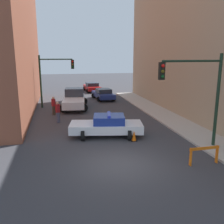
{
  "coord_description": "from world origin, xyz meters",
  "views": [
    {
      "loc": [
        -2.78,
        -10.97,
        5.24
      ],
      "look_at": [
        1.06,
        6.52,
        1.12
      ],
      "focal_mm": 40.0,
      "sensor_mm": 36.0,
      "label": 1
    }
  ],
  "objects_px": {
    "white_truck": "(74,99)",
    "pedestrian_crossing": "(58,112)",
    "traffic_cone": "(134,136)",
    "barrier_mid": "(204,152)",
    "traffic_light_far": "(52,74)",
    "pedestrian_corner": "(54,105)",
    "parked_car_near": "(103,94)",
    "police_car": "(107,125)",
    "parked_car_mid": "(92,87)",
    "traffic_light_near": "(200,87)"
  },
  "relations": [
    {
      "from": "parked_car_mid",
      "to": "pedestrian_crossing",
      "type": "relative_size",
      "value": 2.66
    },
    {
      "from": "pedestrian_corner",
      "to": "police_car",
      "type": "bearing_deg",
      "value": 143.82
    },
    {
      "from": "parked_car_near",
      "to": "pedestrian_corner",
      "type": "xyz_separation_m",
      "value": [
        -5.71,
        -6.75,
        0.19
      ]
    },
    {
      "from": "police_car",
      "to": "barrier_mid",
      "type": "bearing_deg",
      "value": -133.8
    },
    {
      "from": "police_car",
      "to": "pedestrian_corner",
      "type": "bearing_deg",
      "value": 37.63
    },
    {
      "from": "white_truck",
      "to": "pedestrian_corner",
      "type": "distance_m",
      "value": 3.3
    },
    {
      "from": "traffic_light_far",
      "to": "parked_car_near",
      "type": "distance_m",
      "value": 7.18
    },
    {
      "from": "traffic_light_far",
      "to": "traffic_cone",
      "type": "bearing_deg",
      "value": -66.66
    },
    {
      "from": "barrier_mid",
      "to": "white_truck",
      "type": "bearing_deg",
      "value": 109.57
    },
    {
      "from": "police_car",
      "to": "parked_car_mid",
      "type": "xyz_separation_m",
      "value": [
        1.86,
        20.43,
        -0.05
      ]
    },
    {
      "from": "police_car",
      "to": "traffic_cone",
      "type": "distance_m",
      "value": 2.0
    },
    {
      "from": "white_truck",
      "to": "barrier_mid",
      "type": "bearing_deg",
      "value": -64.13
    },
    {
      "from": "traffic_light_far",
      "to": "police_car",
      "type": "relative_size",
      "value": 1.05
    },
    {
      "from": "police_car",
      "to": "parked_car_mid",
      "type": "height_order",
      "value": "police_car"
    },
    {
      "from": "traffic_cone",
      "to": "parked_car_mid",
      "type": "bearing_deg",
      "value": 88.94
    },
    {
      "from": "pedestrian_corner",
      "to": "white_truck",
      "type": "bearing_deg",
      "value": -100.29
    },
    {
      "from": "white_truck",
      "to": "traffic_cone",
      "type": "relative_size",
      "value": 8.52
    },
    {
      "from": "parked_car_near",
      "to": "traffic_light_near",
      "type": "bearing_deg",
      "value": -87.59
    },
    {
      "from": "white_truck",
      "to": "parked_car_near",
      "type": "distance_m",
      "value": 5.55
    },
    {
      "from": "pedestrian_crossing",
      "to": "traffic_cone",
      "type": "relative_size",
      "value": 2.53
    },
    {
      "from": "traffic_light_near",
      "to": "parked_car_mid",
      "type": "relative_size",
      "value": 1.18
    },
    {
      "from": "white_truck",
      "to": "parked_car_near",
      "type": "height_order",
      "value": "white_truck"
    },
    {
      "from": "police_car",
      "to": "pedestrian_corner",
      "type": "height_order",
      "value": "pedestrian_corner"
    },
    {
      "from": "parked_car_mid",
      "to": "barrier_mid",
      "type": "distance_m",
      "value": 25.78
    },
    {
      "from": "traffic_light_near",
      "to": "parked_car_near",
      "type": "distance_m",
      "value": 17.2
    },
    {
      "from": "pedestrian_corner",
      "to": "traffic_cone",
      "type": "height_order",
      "value": "pedestrian_corner"
    },
    {
      "from": "white_truck",
      "to": "pedestrian_corner",
      "type": "relative_size",
      "value": 3.37
    },
    {
      "from": "pedestrian_corner",
      "to": "barrier_mid",
      "type": "height_order",
      "value": "pedestrian_corner"
    },
    {
      "from": "parked_car_mid",
      "to": "white_truck",
      "type": "bearing_deg",
      "value": -110.85
    },
    {
      "from": "traffic_light_near",
      "to": "pedestrian_corner",
      "type": "distance_m",
      "value": 13.09
    },
    {
      "from": "pedestrian_corner",
      "to": "parked_car_near",
      "type": "bearing_deg",
      "value": -103.35
    },
    {
      "from": "traffic_light_far",
      "to": "traffic_cone",
      "type": "xyz_separation_m",
      "value": [
        5.01,
        -11.61,
        -3.08
      ]
    },
    {
      "from": "white_truck",
      "to": "pedestrian_corner",
      "type": "height_order",
      "value": "white_truck"
    },
    {
      "from": "police_car",
      "to": "white_truck",
      "type": "distance_m",
      "value": 9.52
    },
    {
      "from": "traffic_light_far",
      "to": "pedestrian_corner",
      "type": "bearing_deg",
      "value": -88.28
    },
    {
      "from": "traffic_light_far",
      "to": "barrier_mid",
      "type": "bearing_deg",
      "value": -64.82
    },
    {
      "from": "white_truck",
      "to": "pedestrian_crossing",
      "type": "height_order",
      "value": "white_truck"
    },
    {
      "from": "traffic_light_far",
      "to": "parked_car_mid",
      "type": "xyz_separation_m",
      "value": [
        5.41,
        10.13,
        -2.72
      ]
    },
    {
      "from": "pedestrian_corner",
      "to": "traffic_light_near",
      "type": "bearing_deg",
      "value": 155.07
    },
    {
      "from": "parked_car_near",
      "to": "barrier_mid",
      "type": "bearing_deg",
      "value": -90.51
    },
    {
      "from": "white_truck",
      "to": "parked_car_near",
      "type": "bearing_deg",
      "value": 54.26
    },
    {
      "from": "parked_car_mid",
      "to": "traffic_cone",
      "type": "bearing_deg",
      "value": -95.17
    },
    {
      "from": "parked_car_near",
      "to": "traffic_cone",
      "type": "xyz_separation_m",
      "value": [
        -0.8,
        -14.84,
        -0.36
      ]
    },
    {
      "from": "police_car",
      "to": "parked_car_near",
      "type": "relative_size",
      "value": 1.12
    },
    {
      "from": "parked_car_near",
      "to": "traffic_light_far",
      "type": "bearing_deg",
      "value": -156.05
    },
    {
      "from": "police_car",
      "to": "white_truck",
      "type": "bearing_deg",
      "value": 19.45
    },
    {
      "from": "pedestrian_crossing",
      "to": "barrier_mid",
      "type": "distance_m",
      "value": 11.72
    },
    {
      "from": "police_car",
      "to": "parked_car_near",
      "type": "distance_m",
      "value": 13.72
    },
    {
      "from": "traffic_light_far",
      "to": "pedestrian_crossing",
      "type": "distance_m",
      "value": 6.62
    },
    {
      "from": "pedestrian_crossing",
      "to": "traffic_cone",
      "type": "bearing_deg",
      "value": -8.04
    }
  ]
}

